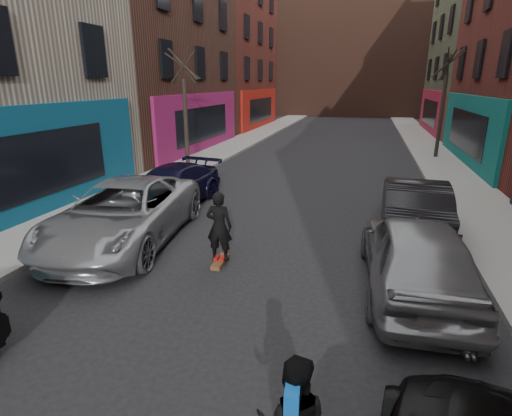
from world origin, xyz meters
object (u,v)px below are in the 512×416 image
Objects in this scene: tree_left_far at (185,99)px; skateboarder at (219,227)px; parked_left_end at (170,187)px; skateboard at (220,262)px; parked_right_far at (415,255)px; parked_right_end at (413,204)px; tree_right_far at (444,94)px; parked_left_far at (124,213)px.

skateboarder is (5.41, -10.03, -2.44)m from tree_left_far.
parked_left_end reaches higher than skateboard.
parked_left_end is at bearing -70.59° from tree_left_far.
skateboarder is (3.26, -3.92, 0.25)m from parked_left_end.
tree_left_far is 1.34× the size of parked_right_far.
tree_right_far is at bearing -99.32° from parked_right_end.
parked_right_end is at bearing -97.66° from parked_right_far.
parked_left_far is at bearing -122.76° from tree_right_far.
parked_right_end is (9.99, -6.43, -2.60)m from tree_left_far.
parked_right_far is at bearing -99.52° from tree_right_far.
parked_right_far is at bearing 174.71° from skateboarder.
parked_left_far is (2.49, -9.40, -2.56)m from tree_left_far.
parked_left_far is 1.24× the size of parked_left_end.
tree_left_far is at bearing 116.74° from parked_left_end.
tree_left_far reaches higher than parked_left_end.
parked_left_end is 2.83× the size of skateboarder.
parked_left_far is 1.22× the size of parked_right_far.
skateboarder is at bearing -19.22° from parked_left_far.
tree_right_far is 1.43× the size of parked_left_end.
tree_left_far reaches higher than parked_left_far.
parked_right_far is 4.27m from skateboarder.
parked_right_end is at bearing 14.54° from parked_left_far.
parked_left_far is at bearing 23.22° from parked_right_end.
tree_left_far is 14.31m from parked_right_far.
tree_left_far reaches higher than skateboard.
parked_left_far reaches higher than parked_left_end.
tree_right_far is 18.51m from parked_left_far.
parked_right_end is at bearing -32.75° from tree_left_far.
skateboarder reaches higher than parked_left_far.
skateboard is at bearing -42.93° from parked_left_end.
parked_right_far is 2.89× the size of skateboarder.
tree_left_far is 10.05m from parked_left_far.
parked_left_end is at bearing -0.75° from parked_right_end.
tree_right_far is 8.50× the size of skateboard.
tree_left_far is 1.37× the size of parked_right_end.
parked_left_end is at bearing 127.13° from skateboard.
tree_right_far is at bearing 50.20° from parked_left_far.
parked_right_end is 5.83m from skateboarder.
parked_left_end is 5.14m from skateboard.
parked_right_end is at bearing 4.96° from parked_left_end.
skateboarder is at bearing -5.59° from parked_right_far.
parked_left_far is (-9.91, -15.40, -2.71)m from tree_right_far.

